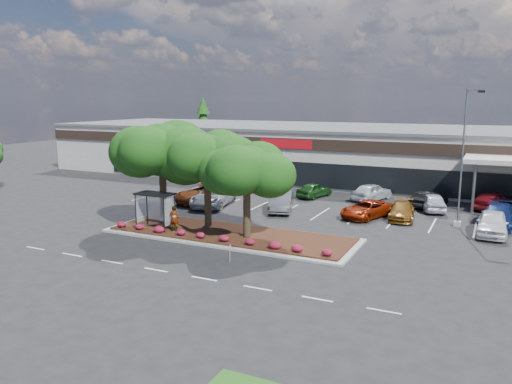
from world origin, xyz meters
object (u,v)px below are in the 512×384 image
at_px(light_pole, 463,167).
at_px(car_1, 203,193).
at_px(survey_stake, 230,251).
at_px(car_0, 207,189).

height_order(light_pole, car_1, light_pole).
distance_m(light_pole, survey_stake, 19.32).
bearing_deg(car_0, light_pole, -13.95).
xyz_separation_m(car_0, car_1, (1.07, -2.53, 0.08)).
height_order(light_pole, survey_stake, light_pole).
xyz_separation_m(survey_stake, car_1, (-10.70, 14.33, 0.15)).
xyz_separation_m(survey_stake, car_0, (-11.77, 16.86, 0.07)).
relative_size(light_pole, car_0, 1.86).
bearing_deg(survey_stake, car_1, 126.74).
relative_size(light_pole, survey_stake, 9.46).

